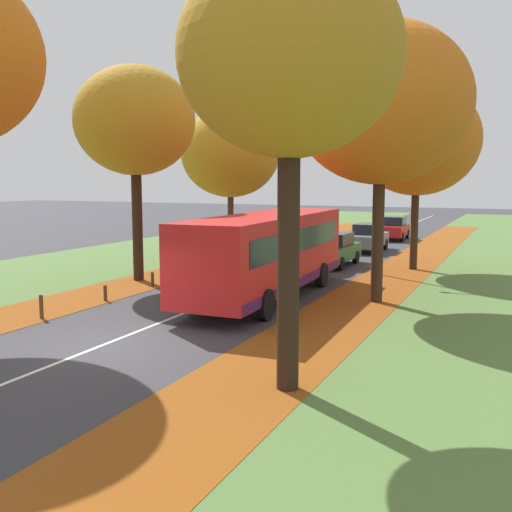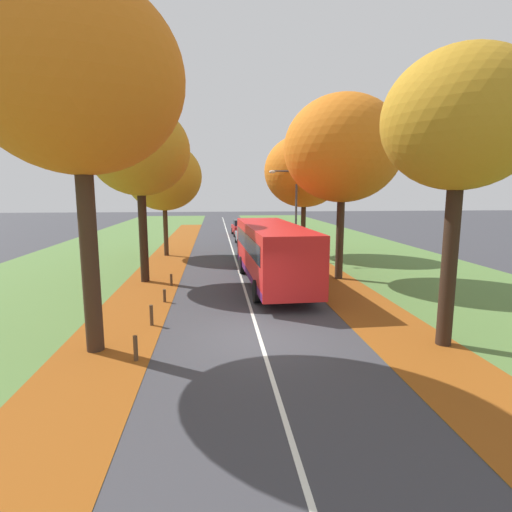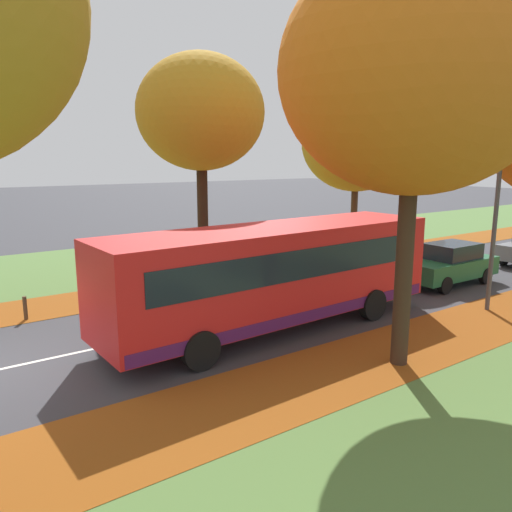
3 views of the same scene
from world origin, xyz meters
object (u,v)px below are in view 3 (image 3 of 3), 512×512
bollard_third (120,296)px  bollard_second (25,308)px  tree_right_near (416,71)px  car_green_lead (449,264)px  tree_left_near (201,113)px  tree_left_mid (357,142)px  streetlamp_right (487,194)px  bollard_fourth (197,283)px  bus (275,271)px

bollard_third → bollard_second: bearing=-91.6°
tree_right_near → car_green_lead: tree_right_near is taller
tree_left_near → tree_left_mid: tree_left_near is taller
streetlamp_right → tree_left_near: bearing=-147.5°
bollard_fourth → bus: 5.17m
bollard_second → streetlamp_right: streetlamp_right is taller
bus → streetlamp_right: bearing=71.7°
tree_left_near → bollard_third: 7.63m
streetlamp_right → car_green_lead: bearing=141.3°
car_green_lead → bollard_fourth: bearing=-119.3°
bollard_fourth → streetlamp_right: 10.38m
bollard_second → bollard_fourth: 5.90m
tree_left_mid → bollard_fourth: 11.07m
tree_right_near → bollard_third: bearing=-156.7°
tree_left_mid → bollard_fourth: (1.35, -9.60, -5.34)m
tree_left_mid → bollard_third: tree_left_mid is taller
bollard_second → streetlamp_right: (7.26, 12.52, 3.37)m
tree_right_near → bus: (-3.73, -0.92, -5.01)m
streetlamp_right → bollard_fourth: bearing=-137.4°
bollard_fourth → bus: (4.97, -0.14, 1.41)m
bollard_third → car_green_lead: 12.47m
tree_left_near → bollard_second: (1.39, -7.02, -6.19)m
streetlamp_right → bus: bearing=-108.3°
tree_left_near → bollard_second: size_ratio=12.02×
bollard_second → bus: size_ratio=0.07×
bollard_third → bollard_fourth: (-0.03, 2.95, 0.02)m
bollard_fourth → tree_right_near: bearing=5.1°
tree_right_near → streetlamp_right: bearing=104.3°
bollard_second → bollard_third: bollard_second is taller
bus → tree_left_near: bearing=168.9°
tree_left_mid → bollard_third: size_ratio=14.50×
tree_left_mid → streetlamp_right: 9.26m
bollard_third → bus: size_ratio=0.05×
bollard_second → bollard_third: bearing=88.4°
tree_left_near → car_green_lead: (6.24, 7.44, -5.75)m
bollard_second → car_green_lead: 15.25m
tree_left_mid → bollard_third: bearing=-83.7°
bollard_second → car_green_lead: bearing=71.5°
tree_left_near → streetlamp_right: 10.64m
tree_left_mid → car_green_lead: tree_left_mid is taller
streetlamp_right → car_green_lead: size_ratio=1.42×
bollard_fourth → bollard_second: bearing=-90.5°
bollard_second → streetlamp_right: bearing=59.9°
bollard_second → tree_left_mid: bearing=94.8°
bollard_second → car_green_lead: size_ratio=0.17×
bollard_fourth → streetlamp_right: size_ratio=0.10×
car_green_lead → streetlamp_right: bearing=-38.7°
bollard_second → bollard_fourth: bollard_second is taller
tree_right_near → bus: tree_right_near is taller
bollard_third → bus: bus is taller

